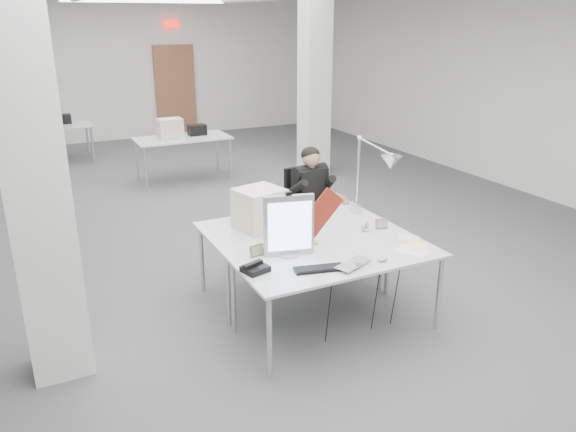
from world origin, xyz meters
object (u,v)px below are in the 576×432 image
(desk_main, at_px, (338,256))
(laptop, at_px, (359,266))
(desk_phone, at_px, (255,269))
(seated_person, at_px, (311,185))
(bankers_lamp, at_px, (308,226))
(monitor, at_px, (289,226))
(architect_lamp, at_px, (372,181))
(beige_monitor, at_px, (259,209))
(office_chair, at_px, (308,215))

(desk_main, xyz_separation_m, laptop, (0.02, -0.31, 0.03))
(desk_phone, bearing_deg, seated_person, 33.60)
(desk_phone, bearing_deg, bankers_lamp, 11.47)
(monitor, height_order, architect_lamp, architect_lamp)
(laptop, height_order, beige_monitor, beige_monitor)
(desk_main, height_order, desk_phone, desk_phone)
(seated_person, bearing_deg, laptop, -115.83)
(desk_main, distance_m, monitor, 0.52)
(beige_monitor, bearing_deg, desk_main, -82.71)
(seated_person, xyz_separation_m, beige_monitor, (-0.92, -0.66, 0.05))
(office_chair, bearing_deg, desk_phone, -139.24)
(architect_lamp, bearing_deg, monitor, -137.44)
(beige_monitor, bearing_deg, office_chair, 24.05)
(desk_phone, xyz_separation_m, beige_monitor, (0.44, 0.91, 0.17))
(bankers_lamp, xyz_separation_m, beige_monitor, (-0.23, 0.57, 0.02))
(laptop, relative_size, bankers_lamp, 1.03)
(desk_phone, height_order, architect_lamp, architect_lamp)
(desk_main, distance_m, office_chair, 1.74)
(monitor, xyz_separation_m, architect_lamp, (1.14, 0.44, 0.14))
(desk_main, distance_m, seated_person, 1.68)
(office_chair, bearing_deg, seated_person, -99.15)
(desk_main, bearing_deg, seated_person, 69.79)
(monitor, relative_size, desk_phone, 2.78)
(bankers_lamp, distance_m, desk_phone, 0.76)
(laptop, xyz_separation_m, beige_monitor, (-0.36, 1.22, 0.18))
(office_chair, height_order, bankers_lamp, bankers_lamp)
(desk_main, distance_m, architect_lamp, 1.07)
(monitor, height_order, desk_phone, monitor)
(office_chair, relative_size, beige_monitor, 2.46)
(laptop, bearing_deg, architect_lamp, 28.21)
(seated_person, distance_m, beige_monitor, 1.14)
(desk_main, distance_m, laptop, 0.31)
(office_chair, relative_size, architect_lamp, 1.24)
(office_chair, distance_m, architect_lamp, 1.20)
(seated_person, xyz_separation_m, architect_lamp, (0.18, -0.94, 0.27))
(monitor, bearing_deg, beige_monitor, 100.62)
(office_chair, xyz_separation_m, bankers_lamp, (-0.70, -1.28, 0.42))
(laptop, bearing_deg, desk_phone, 135.25)
(bankers_lamp, height_order, desk_phone, bankers_lamp)
(desk_main, distance_m, desk_phone, 0.78)
(bankers_lamp, bearing_deg, desk_main, -78.47)
(laptop, distance_m, beige_monitor, 1.29)
(seated_person, height_order, bankers_lamp, seated_person)
(seated_person, relative_size, monitor, 1.48)
(desk_main, bearing_deg, laptop, -87.18)
(beige_monitor, bearing_deg, bankers_lamp, -81.85)
(seated_person, relative_size, desk_phone, 4.12)
(office_chair, xyz_separation_m, monitor, (-0.96, -1.43, 0.51))
(desk_main, xyz_separation_m, seated_person, (0.58, 1.57, 0.16))
(seated_person, bearing_deg, monitor, -134.10)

